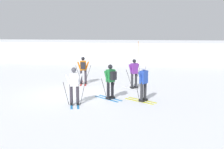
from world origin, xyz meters
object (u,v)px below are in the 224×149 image
Objects in this scene: trail_marker_pole at (138,55)px; skier_green at (111,80)px; skier_purple at (134,73)px; skier_white at (74,85)px; skier_blue at (143,82)px; skier_orange at (83,69)px.

skier_green is at bearing -93.04° from trail_marker_pole.
skier_purple and skier_white have the same top height.
skier_white is 1.89m from skier_green.
skier_blue is (0.66, -2.75, -0.00)m from skier_purple.
skier_orange is at bearing 137.87° from skier_blue.
skier_purple is at bearing 58.53° from skier_white.
skier_blue and skier_green have the same top height.
skier_blue is at bearing 20.05° from skier_white.
skier_purple is 4.51m from skier_white.
skier_green is (-1.58, 0.13, 0.04)m from skier_blue.
skier_purple is 8.60m from trail_marker_pole.
skier_blue is 1.00× the size of skier_orange.
skier_purple is 2.77m from skier_green.
skier_blue is at bearing -76.58° from skier_purple.
skier_white is 1.00× the size of skier_orange.
skier_orange is 0.72× the size of trail_marker_pole.
skier_orange is at bearing 124.33° from skier_green.
skier_purple is at bearing 70.61° from skier_green.
skier_blue is at bearing -4.76° from skier_green.
skier_green is (1.43, 1.23, 0.04)m from skier_white.
skier_orange is (-3.23, 0.77, 0.04)m from skier_purple.
skier_blue is 1.58m from skier_green.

